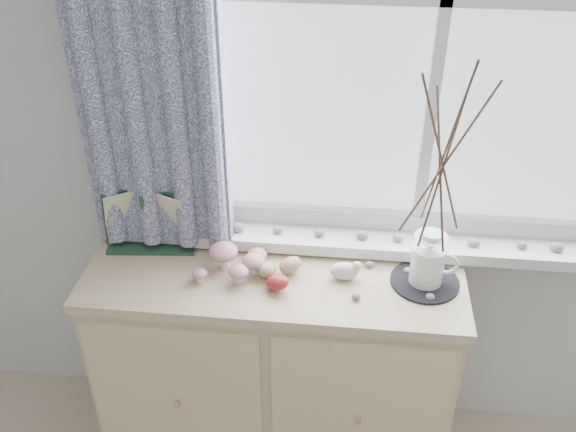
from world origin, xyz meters
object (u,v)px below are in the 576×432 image
object	(u,v)px
twig_pitcher	(444,157)
sideboard	(275,367)
botanical_book	(146,223)
toadstool_cluster	(232,260)

from	to	relation	value
twig_pitcher	sideboard	bearing A→B (deg)	-171.29
twig_pitcher	botanical_book	bearing A→B (deg)	-175.80
botanical_book	toadstool_cluster	xyz separation A→B (m)	(0.29, -0.08, -0.07)
toadstool_cluster	twig_pitcher	size ratio (longest dim) A/B	0.29
sideboard	twig_pitcher	xyz separation A→B (m)	(0.47, 0.00, 0.86)
botanical_book	toadstool_cluster	size ratio (longest dim) A/B	1.50
sideboard	botanical_book	size ratio (longest dim) A/B	3.61
botanical_book	twig_pitcher	world-z (taller)	twig_pitcher
botanical_book	toadstool_cluster	bearing A→B (deg)	-20.11
botanical_book	toadstool_cluster	world-z (taller)	botanical_book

